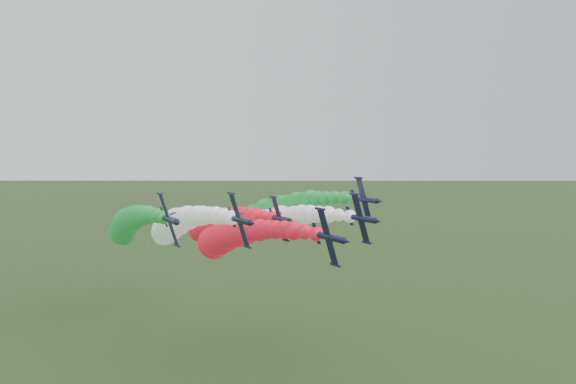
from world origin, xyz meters
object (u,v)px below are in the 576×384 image
at_px(jet_inner_left, 174,225).
at_px(jet_outer_right, 271,211).
at_px(jet_outer_left, 128,225).
at_px(jet_lead, 228,238).
at_px(jet_trail, 211,224).
at_px(jet_inner_right, 262,225).

height_order(jet_inner_left, jet_outer_right, jet_outer_right).
xyz_separation_m(jet_outer_left, jet_outer_right, (37.75, 3.43, 1.02)).
xyz_separation_m(jet_lead, jet_trail, (4.92, 23.99, -0.02)).
height_order(jet_inner_right, jet_outer_right, jet_outer_right).
relative_size(jet_outer_left, jet_trail, 1.00).
xyz_separation_m(jet_outer_left, jet_trail, (23.38, 9.62, -2.35)).
distance_m(jet_outer_right, jet_trail, 16.01).
relative_size(jet_lead, jet_inner_left, 1.01).
bearing_deg(jet_inner_left, jet_inner_right, -0.58).
xyz_separation_m(jet_outer_right, jet_trail, (-14.38, 6.20, -3.36)).
height_order(jet_outer_right, jet_trail, jet_outer_right).
relative_size(jet_outer_left, jet_outer_right, 0.99).
relative_size(jet_lead, jet_trail, 1.01).
relative_size(jet_inner_right, jet_outer_right, 1.00).
bearing_deg(jet_outer_right, jet_inner_left, -161.46).
distance_m(jet_inner_left, jet_outer_left, 10.85).
height_order(jet_lead, jet_outer_right, jet_outer_right).
height_order(jet_inner_right, jet_outer_left, jet_outer_left).
distance_m(jet_outer_left, jet_trail, 25.39).
bearing_deg(jet_outer_right, jet_outer_left, -174.81).
xyz_separation_m(jet_inner_right, jet_outer_left, (-30.30, 6.47, 1.03)).
xyz_separation_m(jet_inner_left, jet_outer_right, (28.89, 9.69, 0.99)).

